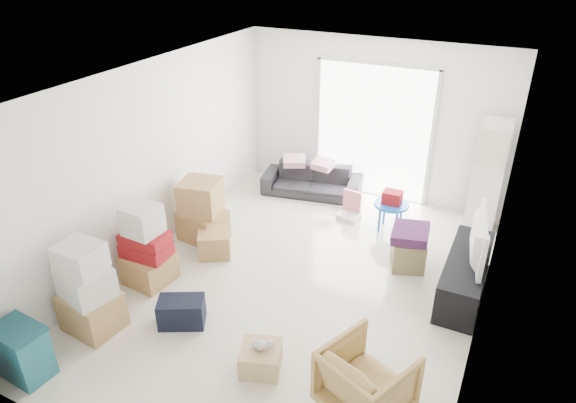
# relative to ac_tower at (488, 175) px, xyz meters

# --- Properties ---
(room_shell) EXTENTS (4.98, 6.48, 3.18)m
(room_shell) POSITION_rel_ac_tower_xyz_m (-1.95, -2.65, 0.48)
(room_shell) COLOR beige
(room_shell) RESTS_ON ground
(sliding_door) EXTENTS (2.10, 0.04, 2.33)m
(sliding_door) POSITION_rel_ac_tower_xyz_m (-1.95, 0.33, 0.37)
(sliding_door) COLOR white
(sliding_door) RESTS_ON room_shell
(ac_tower) EXTENTS (0.45, 0.30, 1.75)m
(ac_tower) POSITION_rel_ac_tower_xyz_m (0.00, 0.00, 0.00)
(ac_tower) COLOR silver
(ac_tower) RESTS_ON room_shell
(tv_console) EXTENTS (0.48, 1.60, 0.53)m
(tv_console) POSITION_rel_ac_tower_xyz_m (0.05, -1.90, -0.61)
(tv_console) COLOR black
(tv_console) RESTS_ON room_shell
(television) EXTENTS (0.75, 1.12, 0.14)m
(television) POSITION_rel_ac_tower_xyz_m (0.05, -1.90, -0.27)
(television) COLOR black
(television) RESTS_ON tv_console
(sofa) EXTENTS (1.78, 0.80, 0.67)m
(sofa) POSITION_rel_ac_tower_xyz_m (-2.84, -0.15, -0.54)
(sofa) COLOR #2A292F
(sofa) RESTS_ON room_shell
(pillow_left) EXTENTS (0.46, 0.42, 0.12)m
(pillow_left) POSITION_rel_ac_tower_xyz_m (-3.16, -0.19, -0.15)
(pillow_left) COLOR #CA93A9
(pillow_left) RESTS_ON sofa
(pillow_right) EXTENTS (0.39, 0.33, 0.12)m
(pillow_right) POSITION_rel_ac_tower_xyz_m (-2.65, -0.12, -0.14)
(pillow_right) COLOR #CA93A9
(pillow_right) RESTS_ON sofa
(armchair) EXTENTS (0.97, 0.94, 0.77)m
(armchair) POSITION_rel_ac_tower_xyz_m (-0.52, -4.18, -0.49)
(armchair) COLOR tan
(armchair) RESTS_ON room_shell
(storage_bins) EXTENTS (0.57, 0.42, 0.62)m
(storage_bins) POSITION_rel_ac_tower_xyz_m (-3.85, -5.33, -0.56)
(storage_bins) COLOR #1A5665
(storage_bins) RESTS_ON room_shell
(box_stack_a) EXTENTS (0.67, 0.59, 1.14)m
(box_stack_a) POSITION_rel_ac_tower_xyz_m (-3.75, -4.47, -0.36)
(box_stack_a) COLOR #A47D4A
(box_stack_a) RESTS_ON room_shell
(box_stack_b) EXTENTS (0.62, 0.60, 1.13)m
(box_stack_b) POSITION_rel_ac_tower_xyz_m (-3.75, -3.46, -0.39)
(box_stack_b) COLOR #A47D4A
(box_stack_b) RESTS_ON room_shell
(box_stack_c) EXTENTS (0.70, 0.65, 0.96)m
(box_stack_c) POSITION_rel_ac_tower_xyz_m (-3.72, -2.24, -0.41)
(box_stack_c) COLOR #A47D4A
(box_stack_c) RESTS_ON room_shell
(loose_box) EXTENTS (0.61, 0.61, 0.37)m
(loose_box) POSITION_rel_ac_tower_xyz_m (-3.33, -2.54, -0.69)
(loose_box) COLOR #A47D4A
(loose_box) RESTS_ON room_shell
(duffel_bag) EXTENTS (0.62, 0.53, 0.34)m
(duffel_bag) POSITION_rel_ac_tower_xyz_m (-2.86, -3.97, -0.70)
(duffel_bag) COLOR black
(duffel_bag) RESTS_ON room_shell
(ottoman) EXTENTS (0.55, 0.55, 0.43)m
(ottoman) POSITION_rel_ac_tower_xyz_m (-0.74, -1.65, -0.66)
(ottoman) COLOR #948A56
(ottoman) RESTS_ON room_shell
(blanket) EXTENTS (0.53, 0.53, 0.14)m
(blanket) POSITION_rel_ac_tower_xyz_m (-0.74, -1.65, -0.37)
(blanket) COLOR #401C48
(blanket) RESTS_ON ottoman
(kids_table) EXTENTS (0.54, 0.54, 0.66)m
(kids_table) POSITION_rel_ac_tower_xyz_m (-1.25, -0.75, -0.40)
(kids_table) COLOR blue
(kids_table) RESTS_ON room_shell
(toy_walker) EXTENTS (0.37, 0.34, 0.45)m
(toy_walker) POSITION_rel_ac_tower_xyz_m (-1.93, -0.67, -0.75)
(toy_walker) COLOR silver
(toy_walker) RESTS_ON room_shell
(wood_crate) EXTENTS (0.53, 0.53, 0.28)m
(wood_crate) POSITION_rel_ac_tower_xyz_m (-1.67, -4.19, -0.74)
(wood_crate) COLOR tan
(wood_crate) RESTS_ON room_shell
(plush_bunny) EXTENTS (0.25, 0.14, 0.12)m
(plush_bunny) POSITION_rel_ac_tower_xyz_m (-1.65, -4.18, -0.54)
(plush_bunny) COLOR #B2ADA8
(plush_bunny) RESTS_ON wood_crate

